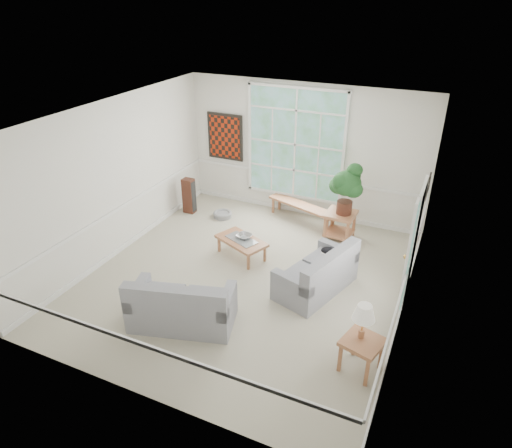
# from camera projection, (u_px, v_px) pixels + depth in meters

# --- Properties ---
(floor) EXTENTS (5.50, 6.00, 0.01)m
(floor) POSITION_uv_depth(u_px,v_px,m) (247.00, 278.00, 8.38)
(floor) COLOR #ACA58E
(floor) RESTS_ON ground
(ceiling) EXTENTS (5.50, 6.00, 0.02)m
(ceiling) POSITION_uv_depth(u_px,v_px,m) (245.00, 116.00, 6.98)
(ceiling) COLOR white
(ceiling) RESTS_ON ground
(wall_back) EXTENTS (5.50, 0.02, 3.00)m
(wall_back) POSITION_uv_depth(u_px,v_px,m) (304.00, 151.00, 10.09)
(wall_back) COLOR silver
(wall_back) RESTS_ON ground
(wall_front) EXTENTS (5.50, 0.02, 3.00)m
(wall_front) POSITION_uv_depth(u_px,v_px,m) (134.00, 306.00, 5.26)
(wall_front) COLOR silver
(wall_front) RESTS_ON ground
(wall_left) EXTENTS (0.02, 6.00, 3.00)m
(wall_left) POSITION_uv_depth(u_px,v_px,m) (116.00, 179.00, 8.68)
(wall_left) COLOR silver
(wall_left) RESTS_ON ground
(wall_right) EXTENTS (0.02, 6.00, 3.00)m
(wall_right) POSITION_uv_depth(u_px,v_px,m) (415.00, 238.00, 6.67)
(wall_right) COLOR silver
(wall_right) RESTS_ON ground
(window_back) EXTENTS (2.30, 0.08, 2.40)m
(window_back) POSITION_uv_depth(u_px,v_px,m) (295.00, 144.00, 10.06)
(window_back) COLOR white
(window_back) RESTS_ON wall_back
(entry_door) EXTENTS (0.08, 0.90, 2.10)m
(entry_door) POSITION_uv_depth(u_px,v_px,m) (413.00, 245.00, 7.38)
(entry_door) COLOR white
(entry_door) RESTS_ON floor
(door_sidelight) EXTENTS (0.08, 0.26, 1.90)m
(door_sidelight) POSITION_uv_depth(u_px,v_px,m) (408.00, 258.00, 6.83)
(door_sidelight) COLOR white
(door_sidelight) RESTS_ON wall_right
(wall_art) EXTENTS (0.90, 0.06, 1.10)m
(wall_art) POSITION_uv_depth(u_px,v_px,m) (225.00, 137.00, 10.72)
(wall_art) COLOR #591709
(wall_art) RESTS_ON wall_back
(wall_frame_near) EXTENTS (0.04, 0.26, 0.32)m
(wall_frame_near) POSITION_uv_depth(u_px,v_px,m) (426.00, 190.00, 8.07)
(wall_frame_near) COLOR black
(wall_frame_near) RESTS_ON wall_right
(wall_frame_far) EXTENTS (0.04, 0.26, 0.32)m
(wall_frame_far) POSITION_uv_depth(u_px,v_px,m) (429.00, 182.00, 8.39)
(wall_frame_far) COLOR black
(wall_frame_far) RESTS_ON wall_right
(loveseat_right) EXTENTS (1.21, 1.70, 0.83)m
(loveseat_right) POSITION_uv_depth(u_px,v_px,m) (316.00, 269.00, 7.89)
(loveseat_right) COLOR gray
(loveseat_right) RESTS_ON floor
(loveseat_front) EXTENTS (1.77, 1.23, 0.87)m
(loveseat_front) POSITION_uv_depth(u_px,v_px,m) (182.00, 300.00, 7.09)
(loveseat_front) COLOR gray
(loveseat_front) RESTS_ON floor
(coffee_table) EXTENTS (1.15, 0.91, 0.38)m
(coffee_table) POSITION_uv_depth(u_px,v_px,m) (242.00, 248.00, 8.96)
(coffee_table) COLOR #A26541
(coffee_table) RESTS_ON floor
(pewter_bowl) EXTENTS (0.43, 0.43, 0.09)m
(pewter_bowl) POSITION_uv_depth(u_px,v_px,m) (244.00, 236.00, 8.91)
(pewter_bowl) COLOR gray
(pewter_bowl) RESTS_ON coffee_table
(window_bench) EXTENTS (1.73, 0.85, 0.40)m
(window_bench) POSITION_uv_depth(u_px,v_px,m) (302.00, 213.00, 10.31)
(window_bench) COLOR #A26541
(window_bench) RESTS_ON floor
(end_table) EXTENTS (0.63, 0.63, 0.60)m
(end_table) POSITION_uv_depth(u_px,v_px,m) (340.00, 225.00, 9.56)
(end_table) COLOR #A26541
(end_table) RESTS_ON floor
(houseplant) EXTENTS (0.77, 0.77, 1.09)m
(houseplant) POSITION_uv_depth(u_px,v_px,m) (346.00, 189.00, 9.14)
(houseplant) COLOR #1D491F
(houseplant) RESTS_ON end_table
(side_table) EXTENTS (0.63, 0.63, 0.52)m
(side_table) POSITION_uv_depth(u_px,v_px,m) (361.00, 355.00, 6.28)
(side_table) COLOR #A26541
(side_table) RESTS_ON floor
(table_lamp) EXTENTS (0.34, 0.34, 0.54)m
(table_lamp) POSITION_uv_depth(u_px,v_px,m) (363.00, 322.00, 6.09)
(table_lamp) COLOR white
(table_lamp) RESTS_ON side_table
(pet_bed) EXTENTS (0.52, 0.52, 0.13)m
(pet_bed) POSITION_uv_depth(u_px,v_px,m) (223.00, 214.00, 10.54)
(pet_bed) COLOR gray
(pet_bed) RESTS_ON floor
(floor_speaker) EXTENTS (0.26, 0.21, 0.84)m
(floor_speaker) POSITION_uv_depth(u_px,v_px,m) (189.00, 196.00, 10.61)
(floor_speaker) COLOR #401E14
(floor_speaker) RESTS_ON floor
(cat) EXTENTS (0.38, 0.32, 0.15)m
(cat) POSITION_uv_depth(u_px,v_px,m) (330.00, 251.00, 8.26)
(cat) COLOR black
(cat) RESTS_ON loveseat_right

